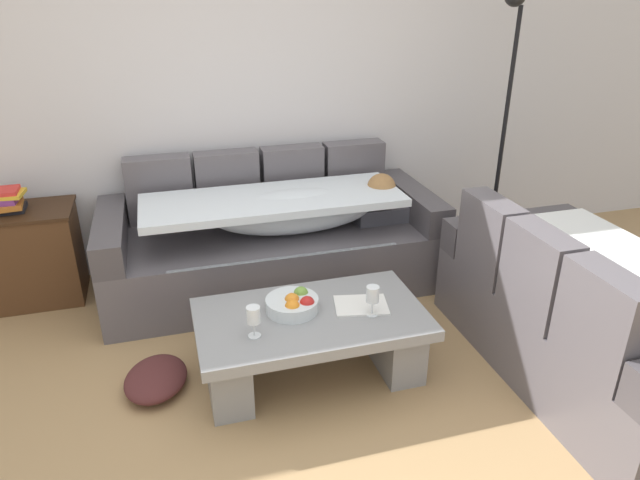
{
  "coord_description": "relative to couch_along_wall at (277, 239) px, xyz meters",
  "views": [
    {
      "loc": [
        -0.43,
        -1.9,
        1.97
      ],
      "look_at": [
        0.43,
        1.07,
        0.55
      ],
      "focal_mm": 31.89,
      "sensor_mm": 36.0,
      "label": 1
    }
  ],
  "objects": [
    {
      "name": "couch_near_window",
      "position": [
        1.38,
        -1.45,
        0.0
      ],
      "size": [
        0.92,
        1.71,
        0.88
      ],
      "rotation": [
        0.0,
        0.0,
        1.57
      ],
      "color": "#585258",
      "rests_on": "ground_plane"
    },
    {
      "name": "floor_lamp",
      "position": [
        1.69,
        0.03,
        0.78
      ],
      "size": [
        0.33,
        0.31,
        1.95
      ],
      "color": "black",
      "rests_on": "ground_plane"
    },
    {
      "name": "coffee_table",
      "position": [
        -0.04,
        -1.07,
        -0.09
      ],
      "size": [
        1.2,
        0.68,
        0.38
      ],
      "color": "gray",
      "rests_on": "ground_plane"
    },
    {
      "name": "crumpled_garment",
      "position": [
        -0.87,
        -0.97,
        -0.27
      ],
      "size": [
        0.41,
        0.47,
        0.12
      ],
      "primitive_type": "ellipsoid",
      "rotation": [
        0.0,
        0.0,
        1.31
      ],
      "color": "#4C2323",
      "rests_on": "ground_plane"
    },
    {
      "name": "ground_plane",
      "position": [
        -0.27,
        -1.62,
        -0.33
      ],
      "size": [
        14.0,
        14.0,
        0.0
      ],
      "primitive_type": "plane",
      "color": "#A68155"
    },
    {
      "name": "wine_glass_near_left",
      "position": [
        -0.36,
        -1.19,
        0.16
      ],
      "size": [
        0.07,
        0.07,
        0.17
      ],
      "color": "silver",
      "rests_on": "coffee_table"
    },
    {
      "name": "fruit_bowl",
      "position": [
        -0.12,
        -1.02,
        0.09
      ],
      "size": [
        0.28,
        0.28,
        0.1
      ],
      "color": "silver",
      "rests_on": "coffee_table"
    },
    {
      "name": "side_cabinet",
      "position": [
        -1.66,
        0.23,
        -0.01
      ],
      "size": [
        0.72,
        0.44,
        0.64
      ],
      "color": "#4C2E19",
      "rests_on": "ground_plane"
    },
    {
      "name": "couch_along_wall",
      "position": [
        0.0,
        0.0,
        0.0
      ],
      "size": [
        2.25,
        0.92,
        0.88
      ],
      "color": "#585258",
      "rests_on": "ground_plane"
    },
    {
      "name": "book_stack_on_cabinet",
      "position": [
        -1.66,
        0.23,
        0.38
      ],
      "size": [
        0.19,
        0.22,
        0.14
      ],
      "color": "black",
      "rests_on": "side_cabinet"
    },
    {
      "name": "wine_glass_near_right",
      "position": [
        0.26,
        -1.17,
        0.16
      ],
      "size": [
        0.07,
        0.07,
        0.17
      ],
      "color": "silver",
      "rests_on": "coffee_table"
    },
    {
      "name": "back_wall",
      "position": [
        -0.27,
        0.53,
        1.02
      ],
      "size": [
        9.0,
        0.1,
        2.7
      ],
      "primitive_type": "cube",
      "color": "silver",
      "rests_on": "ground_plane"
    },
    {
      "name": "open_magazine",
      "position": [
        0.23,
        -1.07,
        0.05
      ],
      "size": [
        0.32,
        0.26,
        0.01
      ],
      "primitive_type": "cube",
      "rotation": [
        0.0,
        0.0,
        -0.21
      ],
      "color": "white",
      "rests_on": "coffee_table"
    }
  ]
}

